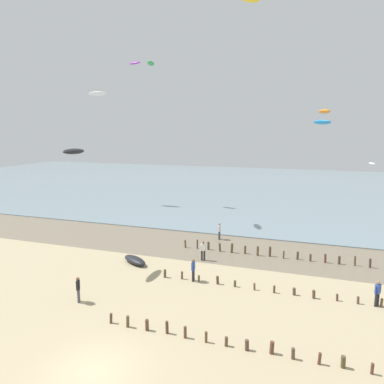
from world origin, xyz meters
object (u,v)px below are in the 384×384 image
(grounded_kite, at_px, (135,260))
(kite_aloft_10, at_px, (372,164))
(person_by_waterline, at_px, (203,250))
(kite_aloft_5, at_px, (151,63))
(kite_aloft_0, at_px, (74,151))
(kite_aloft_1, at_px, (98,94))
(person_mid_beach, at_px, (219,231))
(person_right_flank, at_px, (378,293))
(person_left_flank, at_px, (78,289))
(kite_aloft_6, at_px, (135,63))
(person_far_down_beach, at_px, (193,269))
(kite_aloft_8, at_px, (324,111))
(kite_aloft_2, at_px, (322,122))

(grounded_kite, height_order, kite_aloft_10, kite_aloft_10)
(person_by_waterline, xyz_separation_m, kite_aloft_5, (-10.05, 11.70, 17.96))
(kite_aloft_0, bearing_deg, kite_aloft_1, 27.51)
(person_mid_beach, xyz_separation_m, person_right_flank, (13.02, -10.52, 0.00))
(person_mid_beach, relative_size, person_left_flank, 1.00)
(kite_aloft_6, bearing_deg, person_right_flank, -23.63)
(person_right_flank, distance_m, grounded_kite, 18.24)
(person_by_waterline, height_order, kite_aloft_10, kite_aloft_10)
(person_right_flank, relative_size, kite_aloft_1, 0.56)
(person_mid_beach, height_order, person_left_flank, same)
(person_far_down_beach, distance_m, kite_aloft_1, 36.05)
(person_left_flank, distance_m, kite_aloft_8, 38.29)
(kite_aloft_8, bearing_deg, person_far_down_beach, -36.06)
(person_right_flank, xyz_separation_m, kite_aloft_2, (-3.59, 15.70, 11.03))
(person_by_waterline, height_order, kite_aloft_8, kite_aloft_8)
(person_by_waterline, relative_size, kite_aloft_5, 0.69)
(person_left_flank, relative_size, kite_aloft_0, 0.68)
(grounded_kite, bearing_deg, person_right_flank, -155.13)
(kite_aloft_5, bearing_deg, kite_aloft_6, 17.47)
(person_left_flank, distance_m, grounded_kite, 7.34)
(person_far_down_beach, height_order, grounded_kite, person_far_down_beach)
(kite_aloft_1, bearing_deg, person_right_flank, -33.44)
(kite_aloft_1, relative_size, kite_aloft_6, 1.42)
(grounded_kite, xyz_separation_m, kite_aloft_5, (-4.78, 14.24, 18.60))
(person_mid_beach, relative_size, kite_aloft_0, 0.68)
(person_right_flank, height_order, grounded_kite, person_right_flank)
(kite_aloft_6, bearing_deg, person_left_flank, -53.49)
(person_by_waterline, distance_m, kite_aloft_2, 18.42)
(kite_aloft_0, distance_m, kite_aloft_2, 24.64)
(kite_aloft_5, xyz_separation_m, kite_aloft_6, (-6.68, 8.84, 1.93))
(person_left_flank, height_order, kite_aloft_5, kite_aloft_5)
(kite_aloft_1, bearing_deg, person_far_down_beach, -45.66)
(kite_aloft_6, distance_m, kite_aloft_8, 27.54)
(kite_aloft_5, distance_m, kite_aloft_8, 23.35)
(person_right_flank, bearing_deg, kite_aloft_2, 102.86)
(person_far_down_beach, distance_m, kite_aloft_0, 13.00)
(person_mid_beach, distance_m, kite_aloft_1, 29.80)
(kite_aloft_0, height_order, kite_aloft_10, kite_aloft_0)
(kite_aloft_0, bearing_deg, person_left_flank, -146.14)
(person_far_down_beach, bearing_deg, kite_aloft_5, 123.43)
(person_far_down_beach, relative_size, kite_aloft_1, 0.56)
(person_right_flank, relative_size, grounded_kite, 0.61)
(kite_aloft_10, bearing_deg, person_mid_beach, -49.87)
(person_left_flank, bearing_deg, kite_aloft_1, 119.98)
(kite_aloft_6, bearing_deg, grounded_kite, -47.28)
(person_mid_beach, bearing_deg, person_by_waterline, -88.73)
(person_right_flank, distance_m, kite_aloft_8, 30.13)
(kite_aloft_5, bearing_deg, kite_aloft_8, -80.13)
(kite_aloft_6, bearing_deg, kite_aloft_0, -57.09)
(person_by_waterline, height_order, kite_aloft_6, kite_aloft_6)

